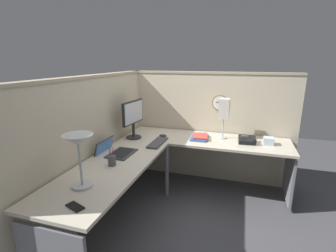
{
  "coord_description": "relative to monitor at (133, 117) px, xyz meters",
  "views": [
    {
      "loc": [
        -2.63,
        -0.72,
        1.73
      ],
      "look_at": [
        0.17,
        0.15,
        0.95
      ],
      "focal_mm": 26.32,
      "sensor_mm": 36.0,
      "label": 1
    }
  ],
  "objects": [
    {
      "name": "monitor",
      "position": [
        0.0,
        0.0,
        0.0
      ],
      "size": [
        0.46,
        0.2,
        0.5
      ],
      "color": "#232326",
      "rests_on": "desk"
    },
    {
      "name": "ground_plane",
      "position": [
        -0.22,
        -0.64,
        -1.02
      ],
      "size": [
        6.8,
        6.8,
        0.0
      ],
      "primitive_type": "plane",
      "color": "#47474C"
    },
    {
      "name": "wall_clock",
      "position": [
        0.6,
        -1.05,
        0.14
      ],
      "size": [
        0.04,
        0.22,
        0.22
      ],
      "color": "olive"
    },
    {
      "name": "office_phone",
      "position": [
        0.23,
        -1.44,
        -0.26
      ],
      "size": [
        0.2,
        0.22,
        0.11
      ],
      "color": "black",
      "rests_on": "desk"
    },
    {
      "name": "desk_lamp_dome",
      "position": [
        -1.31,
        -0.14,
        0.07
      ],
      "size": [
        0.24,
        0.24,
        0.44
      ],
      "color": "#B7BABF",
      "rests_on": "desk"
    },
    {
      "name": "cubicle_wall_right",
      "position": [
        0.65,
        -0.9,
        -0.23
      ],
      "size": [
        0.12,
        2.37,
        1.58
      ],
      "color": "beige",
      "rests_on": "ground"
    },
    {
      "name": "desk",
      "position": [
        -0.37,
        -0.69,
        -0.39
      ],
      "size": [
        2.35,
        2.15,
        0.73
      ],
      "color": "beige",
      "rests_on": "ground"
    },
    {
      "name": "desk_lamp_paper",
      "position": [
        0.34,
        -1.13,
        0.09
      ],
      "size": [
        0.13,
        0.13,
        0.53
      ],
      "color": "#B7BABF",
      "rests_on": "desk"
    },
    {
      "name": "tissue_box",
      "position": [
        0.25,
        -1.69,
        -0.25
      ],
      "size": [
        0.12,
        0.12,
        0.09
      ],
      "primitive_type": "cube",
      "color": "silver",
      "rests_on": "desk"
    },
    {
      "name": "pen_cup",
      "position": [
        -0.87,
        -0.17,
        -0.24
      ],
      "size": [
        0.08,
        0.08,
        0.18
      ],
      "color": "#4C4C51",
      "rests_on": "desk"
    },
    {
      "name": "keyboard",
      "position": [
        -0.12,
        -0.38,
        -0.28
      ],
      "size": [
        0.43,
        0.14,
        0.02
      ],
      "primitive_type": "cube",
      "rotation": [
        0.0,
        0.0,
        -0.01
      ],
      "color": "#38383D",
      "rests_on": "desk"
    },
    {
      "name": "cubicle_wall_back",
      "position": [
        -0.58,
        0.23,
        -0.23
      ],
      "size": [
        2.57,
        0.12,
        1.58
      ],
      "color": "beige",
      "rests_on": "ground"
    },
    {
      "name": "book_stack",
      "position": [
        0.23,
        -0.84,
        -0.27
      ],
      "size": [
        0.3,
        0.23,
        0.04
      ],
      "color": "#335999",
      "rests_on": "desk"
    },
    {
      "name": "computer_mouse",
      "position": [
        0.16,
        -0.35,
        -0.28
      ],
      "size": [
        0.06,
        0.1,
        0.03
      ],
      "primitive_type": "ellipsoid",
      "color": "#232326",
      "rests_on": "desk"
    },
    {
      "name": "laptop",
      "position": [
        -0.57,
        -0.02,
        -0.27
      ],
      "size": [
        0.35,
        0.39,
        0.22
      ],
      "color": "#38383D",
      "rests_on": "desk"
    },
    {
      "name": "cell_phone",
      "position": [
        -1.59,
        -0.28,
        -0.29
      ],
      "size": [
        0.11,
        0.16,
        0.01
      ],
      "primitive_type": "cube",
      "rotation": [
        0.0,
        0.0,
        -0.36
      ],
      "color": "black",
      "rests_on": "desk"
    }
  ]
}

